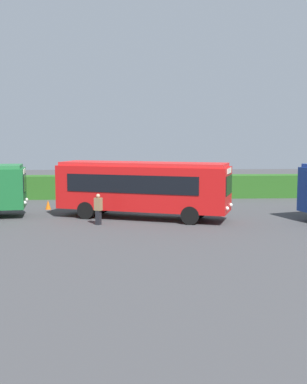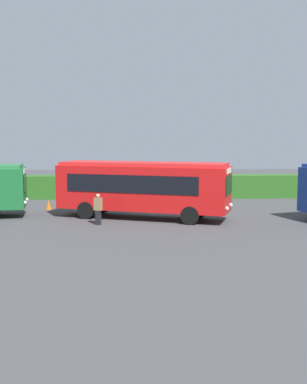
{
  "view_description": "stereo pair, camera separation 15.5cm",
  "coord_description": "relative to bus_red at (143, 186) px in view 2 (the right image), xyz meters",
  "views": [
    {
      "loc": [
        -1.64,
        -28.71,
        4.74
      ],
      "look_at": [
        -0.31,
        -1.16,
        1.54
      ],
      "focal_mm": 45.12,
      "sensor_mm": 36.0,
      "label": 1
    },
    {
      "loc": [
        -1.48,
        -28.71,
        4.74
      ],
      "look_at": [
        -0.31,
        -1.16,
        1.54
      ],
      "focal_mm": 45.12,
      "sensor_mm": 36.0,
      "label": 2
    }
  ],
  "objects": [
    {
      "name": "ground_plane",
      "position": [
        0.92,
        1.12,
        -1.87
      ],
      "size": [
        80.57,
        80.57,
        0.0
      ],
      "primitive_type": "plane",
      "color": "#424244"
    },
    {
      "name": "bus_red",
      "position": [
        0.0,
        0.0,
        0.0
      ],
      "size": [
        10.15,
        5.71,
        3.25
      ],
      "rotation": [
        0.0,
        0.0,
        -0.35
      ],
      "color": "red",
      "rests_on": "ground_plane"
    },
    {
      "name": "person_right",
      "position": [
        -2.45,
        -1.9,
        -0.99
      ],
      "size": [
        0.47,
        0.41,
        1.68
      ],
      "rotation": [
        0.0,
        0.0,
        4.24
      ],
      "color": "black",
      "rests_on": "ground_plane"
    },
    {
      "name": "hedge_row",
      "position": [
        0.92,
        9.35,
        -1.0
      ],
      "size": [
        52.29,
        1.59,
        1.75
      ],
      "primitive_type": "cube",
      "color": "#2A5F1E",
      "rests_on": "ground_plane"
    },
    {
      "name": "traffic_cone",
      "position": [
        -6.09,
        3.81,
        -1.57
      ],
      "size": [
        0.36,
        0.36,
        0.6
      ],
      "primitive_type": "cone",
      "color": "orange",
      "rests_on": "ground_plane"
    }
  ]
}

